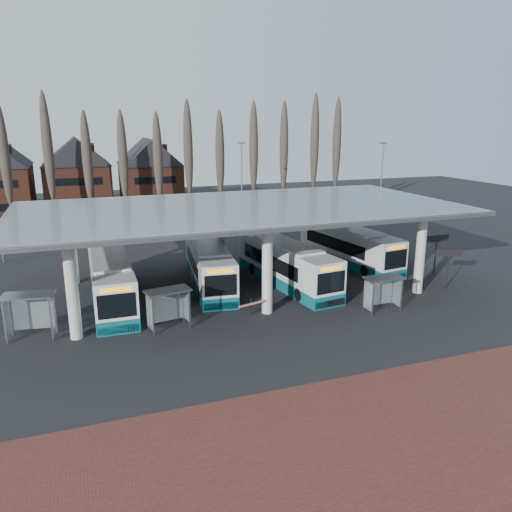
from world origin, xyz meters
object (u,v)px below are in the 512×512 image
object	(u,v)px
shelter_2	(382,286)
shelter_1	(167,300)
bus_3	(348,246)
shelter_0	(30,306)
bus_2	(286,264)
bus_1	(209,265)
bus_0	(110,281)

from	to	relation	value
shelter_2	shelter_1	bearing A→B (deg)	172.10
shelter_2	bus_3	bearing A→B (deg)	71.18
shelter_0	shelter_2	distance (m)	22.04
bus_2	bus_1	bearing A→B (deg)	154.26
bus_0	bus_2	size ratio (longest dim) A/B	0.99
bus_1	shelter_2	distance (m)	13.36
shelter_0	bus_1	bearing A→B (deg)	35.81
bus_2	bus_0	bearing A→B (deg)	171.29
bus_2	shelter_1	distance (m)	11.64
bus_3	shelter_1	size ratio (longest dim) A/B	4.22
shelter_1	shelter_0	bearing A→B (deg)	160.13
bus_3	shelter_0	size ratio (longest dim) A/B	3.93
bus_3	shelter_0	xyz separation A→B (m)	(-25.51, -7.65, 0.40)
bus_0	bus_2	xyz separation A→B (m)	(13.17, -0.40, -0.01)
bus_0	bus_1	xyz separation A→B (m)	(7.48, 1.53, -0.04)
bus_1	bus_2	distance (m)	6.01
bus_0	bus_3	size ratio (longest dim) A/B	0.99
shelter_0	bus_2	bearing A→B (deg)	22.49
bus_1	shelter_2	size ratio (longest dim) A/B	4.62
bus_2	bus_3	world-z (taller)	bus_3
bus_0	shelter_1	world-z (taller)	bus_0
bus_1	shelter_2	xyz separation A→B (m)	(9.47, -9.42, 0.21)
bus_3	bus_0	bearing A→B (deg)	-179.05
shelter_2	bus_2	bearing A→B (deg)	116.76
bus_1	shelter_0	size ratio (longest dim) A/B	3.84
bus_2	shelter_0	xyz separation A→B (m)	(-18.00, -4.18, 0.40)
bus_3	bus_2	bearing A→B (deg)	-162.66
bus_0	bus_1	bearing A→B (deg)	11.92
shelter_1	shelter_2	world-z (taller)	shelter_1
bus_2	bus_3	size ratio (longest dim) A/B	1.00
bus_1	shelter_1	xyz separation A→B (m)	(-4.54, -7.49, 0.29)
shelter_0	shelter_1	bearing A→B (deg)	-0.60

